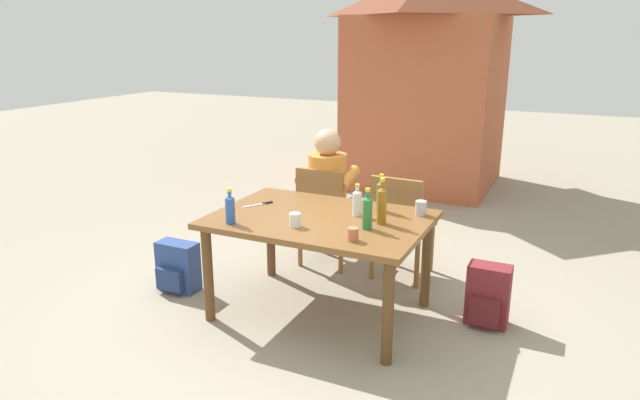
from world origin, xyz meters
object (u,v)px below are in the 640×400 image
chair_far_left (326,211)px  bottle_clear (357,202)px  chair_far_right (400,222)px  bottle_green (367,211)px  bottle_blue (230,209)px  cup_terracotta (353,234)px  backpack_by_far_side (488,296)px  table_knife (260,204)px  cup_white (295,220)px  brick_kiosk (427,76)px  dining_table (320,229)px  bottle_amber (382,204)px  person_in_white_shirt (331,189)px  backpack_by_near_side (177,268)px  bottle_olive (381,195)px  cup_steel (421,208)px

chair_far_left → bottle_clear: bearing=-50.8°
chair_far_right → bottle_green: 0.97m
bottle_blue → cup_terracotta: (0.85, 0.04, -0.06)m
chair_far_right → backpack_by_far_side: 0.96m
cup_terracotta → table_knife: 0.99m
cup_white → brick_kiosk: brick_kiosk is taller
dining_table → bottle_amber: (0.43, 0.05, 0.22)m
person_in_white_shirt → cup_white: size_ratio=13.05×
person_in_white_shirt → table_knife: bearing=-102.8°
backpack_by_near_side → backpack_by_far_side: size_ratio=0.90×
bottle_olive → backpack_by_near_side: 1.68m
cup_terracotta → backpack_by_near_side: bearing=172.6°
bottle_olive → table_knife: size_ratio=1.24×
chair_far_left → bottle_amber: size_ratio=2.80×
bottle_olive → brick_kiosk: size_ratio=0.10×
cup_white → backpack_by_far_side: (1.17, 0.59, -0.56)m
chair_far_right → brick_kiosk: brick_kiosk is taller
brick_kiosk → bottle_clear: bearing=-81.7°
cup_terracotta → chair_far_right: bearing=92.8°
bottle_clear → bottle_amber: bottle_amber is taller
bottle_amber → backpack_by_near_side: bearing=-173.5°
person_in_white_shirt → backpack_by_far_side: person_in_white_shirt is taller
dining_table → bottle_clear: bearing=32.7°
bottle_amber → brick_kiosk: 3.96m
cup_white → chair_far_left: bearing=104.2°
bottle_amber → backpack_by_near_side: 1.73m
table_knife → chair_far_left: bearing=75.4°
cup_steel → cup_white: (-0.67, -0.59, -0.01)m
dining_table → bottle_clear: size_ratio=6.51×
person_in_white_shirt → bottle_amber: bearing=-49.1°
cup_white → brick_kiosk: size_ratio=0.03×
chair_far_left → backpack_by_far_side: chair_far_left is taller
person_in_white_shirt → cup_white: person_in_white_shirt is taller
bottle_olive → backpack_by_near_side: (-1.49, -0.44, -0.65)m
bottle_clear → bottle_olive: 0.20m
backpack_by_far_side → table_knife: bearing=-170.8°
chair_far_right → bottle_amber: size_ratio=2.80×
chair_far_left → person_in_white_shirt: (0.00, 0.11, 0.17)m
bottle_olive → bottle_green: bearing=-83.1°
bottle_blue → backpack_by_near_side: bottle_blue is taller
backpack_by_near_side → person_in_white_shirt: bearing=51.7°
bottle_olive → backpack_by_far_side: 1.00m
bottle_clear → bottle_green: (0.16, -0.23, 0.02)m
backpack_by_far_side → backpack_by_near_side: bearing=-168.3°
dining_table → bottle_blue: size_ratio=6.10×
dining_table → bottle_green: 0.44m
bottle_green → cup_terracotta: size_ratio=3.30×
bottle_amber → table_knife: size_ratio=1.44×
bottle_amber → cup_terracotta: (-0.05, -0.38, -0.09)m
chair_far_right → table_knife: chair_far_right is taller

